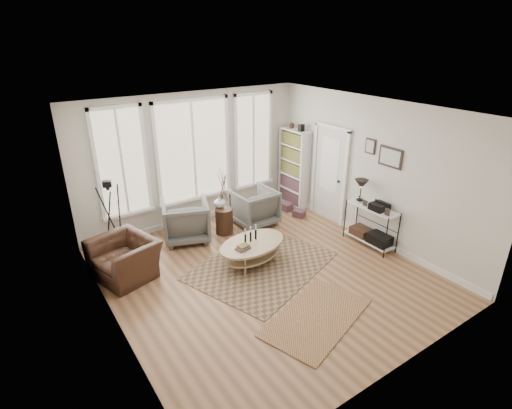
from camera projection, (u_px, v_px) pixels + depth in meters
room at (266, 200)px, 6.67m from camera, size 5.50×5.54×2.90m
bay_window at (194, 153)px, 8.63m from camera, size 4.14×0.12×2.24m
door at (330, 172)px, 8.95m from camera, size 0.09×1.06×2.22m
bookcase at (294, 168)px, 9.77m from camera, size 0.31×0.85×2.06m
low_shelf at (371, 222)px, 8.00m from camera, size 0.38×1.08×1.30m
wall_art at (385, 154)px, 7.58m from camera, size 0.04×0.88×0.44m
rug_main at (262, 265)px, 7.45m from camera, size 3.02×2.64×0.01m
rug_runner at (317, 317)px, 6.09m from camera, size 2.03×1.52×0.01m
coffee_table at (252, 247)px, 7.40m from camera, size 1.51×1.09×0.64m
armchair_left at (186, 221)px, 8.25m from camera, size 1.18×1.20×0.85m
armchair_right at (254, 207)px, 8.93m from camera, size 0.89×0.91×0.82m
side_table at (223, 200)px, 8.38m from camera, size 0.38×0.38×1.58m
vase at (219, 202)px, 8.49m from camera, size 0.31×0.31×0.25m
accent_chair at (125, 258)px, 7.03m from camera, size 1.30×1.21×0.70m
tripod_camera at (113, 224)px, 7.42m from camera, size 0.56×0.56×1.58m
book_stack_near at (286, 206)px, 9.75m from camera, size 0.24×0.30×0.18m
book_stack_far at (299, 214)px, 9.38m from camera, size 0.29×0.32×0.17m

